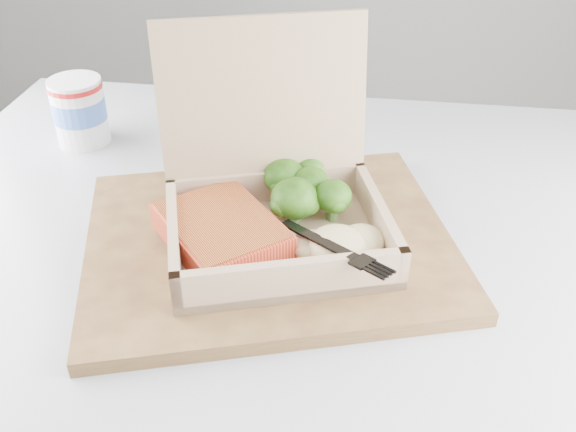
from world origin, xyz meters
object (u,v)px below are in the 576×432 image
(cafe_table, at_px, (248,387))
(serving_tray, at_px, (269,242))
(takeout_container, at_px, (273,190))
(paper_cup, at_px, (79,109))

(cafe_table, height_order, serving_tray, serving_tray)
(takeout_container, height_order, paper_cup, takeout_container)
(cafe_table, relative_size, serving_tray, 2.56)
(serving_tray, distance_m, paper_cup, 0.36)
(serving_tray, height_order, paper_cup, paper_cup)
(takeout_container, xyz_separation_m, paper_cup, (-0.32, 0.15, -0.02))
(cafe_table, xyz_separation_m, serving_tray, (0.02, 0.03, 0.20))
(serving_tray, xyz_separation_m, paper_cup, (-0.32, 0.16, 0.04))
(cafe_table, xyz_separation_m, takeout_container, (0.02, 0.04, 0.26))
(cafe_table, xyz_separation_m, paper_cup, (-0.30, 0.19, 0.24))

